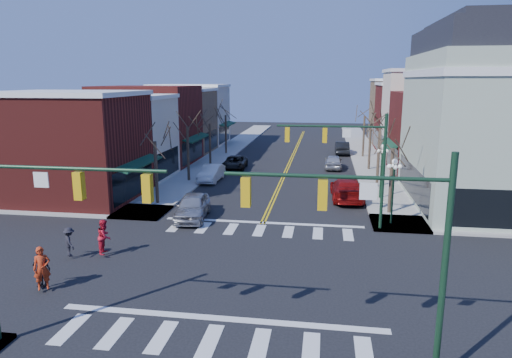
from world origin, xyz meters
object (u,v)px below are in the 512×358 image
at_px(victorian_corner, 505,115).
at_px(car_left_near, 192,206).
at_px(pedestrian_red_b, 105,236).
at_px(pedestrian_red_a, 42,268).
at_px(car_right_far, 342,148).
at_px(car_right_mid, 333,162).
at_px(pedestrian_dark_a, 41,267).
at_px(lamppost_corner, 394,180).
at_px(car_left_far, 235,163).
at_px(car_right_near, 347,189).
at_px(lamppost_midblock, 382,162).
at_px(pedestrian_dark_b, 69,242).
at_px(car_left_mid, 211,173).

xyz_separation_m(victorian_corner, car_left_near, (-21.30, -6.50, -5.82)).
bearing_deg(pedestrian_red_b, pedestrian_red_a, 161.83).
bearing_deg(car_right_far, car_right_mid, 82.24).
bearing_deg(pedestrian_dark_a, lamppost_corner, 53.50).
xyz_separation_m(car_left_far, pedestrian_dark_a, (-2.98, -28.67, 0.36)).
xyz_separation_m(car_right_near, pedestrian_dark_a, (-14.03, -17.91, 0.19)).
bearing_deg(pedestrian_dark_a, car_right_near, 69.96).
distance_m(lamppost_midblock, pedestrian_dark_b, 22.85).
bearing_deg(car_right_mid, victorian_corner, 134.06).
xyz_separation_m(car_left_mid, car_right_far, (12.40, 17.80, 0.04)).
distance_m(lamppost_corner, car_left_mid, 18.41).
xyz_separation_m(victorian_corner, car_right_near, (-10.84, 0.11, -5.80)).
xyz_separation_m(lamppost_corner, car_left_mid, (-14.60, 11.00, -2.21)).
height_order(car_left_mid, pedestrian_red_a, pedestrian_red_a).
relative_size(victorian_corner, car_left_near, 2.90).
distance_m(car_right_near, pedestrian_dark_a, 22.75).
bearing_deg(car_left_far, car_right_near, -46.87).
relative_size(victorian_corner, pedestrian_dark_a, 7.99).
xyz_separation_m(car_right_near, car_right_mid, (-0.86, 12.68, -0.11)).
bearing_deg(lamppost_midblock, car_left_mid, 162.87).
xyz_separation_m(car_left_mid, pedestrian_dark_b, (-2.69, -19.30, 0.18)).
height_order(victorian_corner, pedestrian_red_a, victorian_corner).
bearing_deg(pedestrian_red_a, car_left_mid, 51.81).
xyz_separation_m(lamppost_corner, pedestrian_dark_b, (-17.29, -8.30, -2.04)).
relative_size(victorian_corner, car_right_far, 2.98).
distance_m(car_left_near, pedestrian_dark_a, 11.85).
xyz_separation_m(car_right_mid, pedestrian_dark_a, (-13.17, -30.58, 0.29)).
bearing_deg(victorian_corner, lamppost_midblock, 176.55).
xyz_separation_m(lamppost_corner, pedestrian_red_b, (-15.67, -7.64, -1.89)).
height_order(car_right_near, car_right_far, car_right_near).
height_order(victorian_corner, car_right_near, victorian_corner).
bearing_deg(car_left_mid, car_right_near, -20.50).
distance_m(car_left_mid, pedestrian_red_a, 23.11).
height_order(car_left_far, car_right_far, car_right_far).
height_order(car_left_mid, pedestrian_dark_b, pedestrian_dark_b).
xyz_separation_m(car_left_near, pedestrian_dark_a, (-3.57, -11.30, 0.21)).
relative_size(car_right_near, pedestrian_red_b, 3.19).
height_order(car_left_near, car_right_near, car_right_near).
height_order(car_right_near, pedestrian_red_b, pedestrian_red_b).
distance_m(car_right_near, pedestrian_red_a, 22.82).
height_order(car_right_near, pedestrian_red_a, pedestrian_red_a).
bearing_deg(pedestrian_dark_a, car_left_mid, 103.11).
height_order(car_left_far, pedestrian_dark_a, pedestrian_dark_a).
distance_m(car_left_mid, car_right_far, 21.70).
bearing_deg(victorian_corner, car_right_far, 114.72).
distance_m(lamppost_corner, pedestrian_red_b, 17.54).
xyz_separation_m(car_left_mid, car_right_near, (12.06, -4.89, 0.11)).
bearing_deg(pedestrian_dark_b, pedestrian_red_a, 148.69).
relative_size(lamppost_corner, car_left_near, 0.88).
bearing_deg(pedestrian_dark_b, car_right_far, -67.40).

